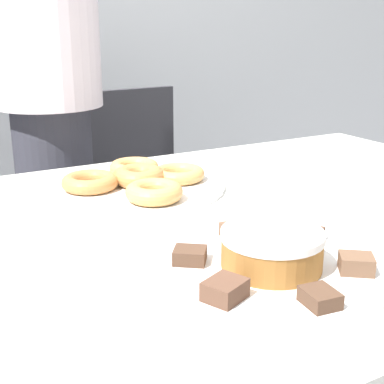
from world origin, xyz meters
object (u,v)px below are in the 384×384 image
at_px(plate_donuts, 140,187).
at_px(napkin, 379,190).
at_px(frosted_cake, 272,249).
at_px(office_chair_right, 147,215).
at_px(person_standing, 48,89).
at_px(plate_cake, 271,270).

xyz_separation_m(plate_donuts, napkin, (0.46, -0.28, -0.00)).
relative_size(plate_donuts, frosted_cake, 2.51).
relative_size(office_chair_right, napkin, 7.13).
bearing_deg(frosted_cake, napkin, 24.75).
bearing_deg(frosted_cake, plate_donuts, 89.94).
bearing_deg(plate_donuts, napkin, -31.25).
distance_m(person_standing, office_chair_right, 0.66).
bearing_deg(office_chair_right, frosted_cake, -109.00).
bearing_deg(napkin, plate_donuts, 148.75).
bearing_deg(plate_donuts, plate_cake, -90.06).
bearing_deg(napkin, person_standing, 122.44).
relative_size(person_standing, office_chair_right, 1.99).
bearing_deg(plate_donuts, person_standing, 95.99).
height_order(plate_donuts, napkin, plate_donuts).
height_order(office_chair_right, plate_donuts, office_chair_right).
xyz_separation_m(person_standing, frosted_cake, (0.06, -1.02, -0.14)).
relative_size(plate_cake, napkin, 2.83).
xyz_separation_m(office_chair_right, napkin, (0.14, -0.97, 0.34)).
height_order(person_standing, office_chair_right, person_standing).
bearing_deg(napkin, plate_cake, -155.25).
height_order(office_chair_right, frosted_cake, office_chair_right).
distance_m(person_standing, plate_donuts, 0.56).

